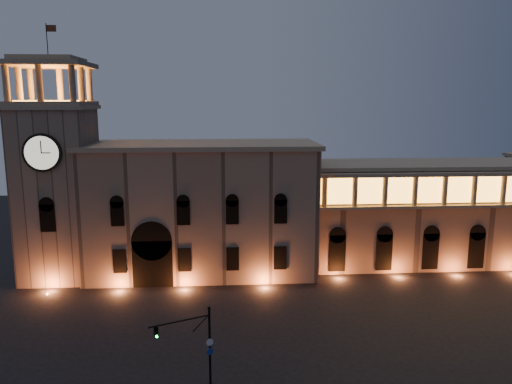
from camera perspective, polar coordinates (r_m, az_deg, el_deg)
ground at (r=49.89m, az=-4.67°, el=-17.23°), size 160.00×160.00×0.00m
government_building at (r=67.72m, az=-6.27°, el=-1.86°), size 30.80×12.80×17.60m
clock_tower at (r=69.43m, az=-21.74°, el=0.89°), size 9.80×9.80×32.40m
colonnade_wing at (r=76.47m, az=20.28°, el=-2.13°), size 40.60×11.50×14.50m
traffic_light at (r=41.72m, az=-6.47°, el=-17.35°), size 4.83×2.30×7.13m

